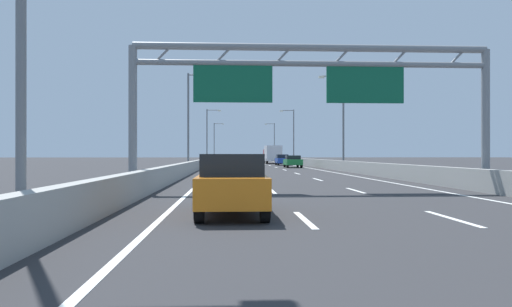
{
  "coord_description": "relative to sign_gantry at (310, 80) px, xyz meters",
  "views": [
    {
      "loc": [
        -3.57,
        1.11,
        1.57
      ],
      "look_at": [
        0.63,
        79.8,
        1.67
      ],
      "focal_mm": 33.77,
      "sensor_mm": 36.0,
      "label": 1
    }
  ],
  "objects": [
    {
      "name": "streetlamp_right_mid",
      "position": [
        7.6,
        26.72,
        0.6
      ],
      "size": [
        2.58,
        0.28,
        9.5
      ],
      "color": "slate",
      "rests_on": "ground_plane"
    },
    {
      "name": "lane_dash_right_17",
      "position": [
        1.93,
        134.68,
        -4.79
      ],
      "size": [
        0.16,
        3.0,
        0.01
      ],
      "primitive_type": "cube",
      "color": "white",
      "rests_on": "ground_plane"
    },
    {
      "name": "lane_dash_right_7",
      "position": [
        1.93,
        44.68,
        -4.79
      ],
      "size": [
        0.16,
        3.0,
        0.01
      ],
      "primitive_type": "cube",
      "color": "white",
      "rests_on": "ground_plane"
    },
    {
      "name": "lane_dash_right_4",
      "position": [
        1.93,
        17.68,
        -4.79
      ],
      "size": [
        0.16,
        3.0,
        0.01
      ],
      "primitive_type": "cube",
      "color": "white",
      "rests_on": "ground_plane"
    },
    {
      "name": "lane_dash_right_2",
      "position": [
        1.93,
        -0.32,
        -4.79
      ],
      "size": [
        0.16,
        3.0,
        0.01
      ],
      "primitive_type": "cube",
      "color": "white",
      "rests_on": "ground_plane"
    },
    {
      "name": "green_car",
      "position": [
        3.83,
        34.98,
        -4.07
      ],
      "size": [
        1.81,
        4.13,
        1.42
      ],
      "color": "#1E7A38",
      "rests_on": "ground_plane"
    },
    {
      "name": "lane_dash_left_11",
      "position": [
        -1.67,
        80.68,
        -4.79
      ],
      "size": [
        0.16,
        3.0,
        0.01
      ],
      "primitive_type": "cube",
      "color": "white",
      "rests_on": "ground_plane"
    },
    {
      "name": "lane_dash_right_5",
      "position": [
        1.93,
        26.68,
        -4.79
      ],
      "size": [
        0.16,
        3.0,
        0.01
      ],
      "primitive_type": "cube",
      "color": "white",
      "rests_on": "ground_plane"
    },
    {
      "name": "lane_dash_left_3",
      "position": [
        -1.67,
        8.68,
        -4.79
      ],
      "size": [
        0.16,
        3.0,
        0.01
      ],
      "primitive_type": "cube",
      "color": "white",
      "rests_on": "ground_plane"
    },
    {
      "name": "yellow_car",
      "position": [
        3.96,
        107.58,
        -4.03
      ],
      "size": [
        1.79,
        4.24,
        1.54
      ],
      "color": "yellow",
      "rests_on": "ground_plane"
    },
    {
      "name": "red_car",
      "position": [
        0.02,
        107.35,
        -4.05
      ],
      "size": [
        1.78,
        4.3,
        1.45
      ],
      "color": "red",
      "rests_on": "ground_plane"
    },
    {
      "name": "streetlamp_right_distant",
      "position": [
        7.6,
        102.15,
        0.6
      ],
      "size": [
        2.58,
        0.28,
        9.5
      ],
      "color": "slate",
      "rests_on": "ground_plane"
    },
    {
      "name": "lane_dash_right_1",
      "position": [
        1.93,
        -9.32,
        -4.79
      ],
      "size": [
        0.16,
        3.0,
        0.01
      ],
      "primitive_type": "cube",
      "color": "white",
      "rests_on": "ground_plane"
    },
    {
      "name": "lane_dash_right_10",
      "position": [
        1.93,
        71.68,
        -4.79
      ],
      "size": [
        0.16,
        3.0,
        0.01
      ],
      "primitive_type": "cube",
      "color": "white",
      "rests_on": "ground_plane"
    },
    {
      "name": "box_truck",
      "position": [
        3.55,
        59.08,
        -3.18
      ],
      "size": [
        2.48,
        8.78,
        2.94
      ],
      "color": "#B21E19",
      "rests_on": "ground_plane"
    },
    {
      "name": "barrier_right",
      "position": [
        7.03,
        88.18,
        -4.32
      ],
      "size": [
        0.45,
        220.0,
        0.95
      ],
      "color": "#9E9E99",
      "rests_on": "ground_plane"
    },
    {
      "name": "lane_dash_left_7",
      "position": [
        -1.67,
        44.68,
        -4.79
      ],
      "size": [
        0.16,
        3.0,
        0.01
      ],
      "primitive_type": "cube",
      "color": "white",
      "rests_on": "ground_plane"
    },
    {
      "name": "lane_dash_left_5",
      "position": [
        -1.67,
        26.68,
        -4.79
      ],
      "size": [
        0.16,
        3.0,
        0.01
      ],
      "primitive_type": "cube",
      "color": "white",
      "rests_on": "ground_plane"
    },
    {
      "name": "lane_dash_left_6",
      "position": [
        -1.67,
        35.68,
        -4.79
      ],
      "size": [
        0.16,
        3.0,
        0.01
      ],
      "primitive_type": "cube",
      "color": "white",
      "rests_on": "ground_plane"
    },
    {
      "name": "lane_dash_left_1",
      "position": [
        -1.67,
        -9.32,
        -4.79
      ],
      "size": [
        0.16,
        3.0,
        0.01
      ],
      "primitive_type": "cube",
      "color": "white",
      "rests_on": "ground_plane"
    },
    {
      "name": "lane_dash_left_9",
      "position": [
        -1.67,
        62.68,
        -4.79
      ],
      "size": [
        0.16,
        3.0,
        0.01
      ],
      "primitive_type": "cube",
      "color": "white",
      "rests_on": "ground_plane"
    },
    {
      "name": "lane_dash_left_8",
      "position": [
        -1.67,
        53.68,
        -4.79
      ],
      "size": [
        0.16,
        3.0,
        0.01
      ],
      "primitive_type": "cube",
      "color": "white",
      "rests_on": "ground_plane"
    },
    {
      "name": "streetlamp_left_far",
      "position": [
        -7.33,
        64.43,
        0.6
      ],
      "size": [
        2.58,
        0.28,
        9.5
      ],
      "color": "slate",
      "rests_on": "ground_plane"
    },
    {
      "name": "lane_dash_right_11",
      "position": [
        1.93,
        80.68,
        -4.79
      ],
      "size": [
        0.16,
        3.0,
        0.01
      ],
      "primitive_type": "cube",
      "color": "white",
      "rests_on": "ground_plane"
    },
    {
      "name": "blue_car",
      "position": [
        3.9,
        46.9,
        -4.03
      ],
      "size": [
        1.77,
        4.42,
        1.52
      ],
      "color": "#2347AD",
      "rests_on": "ground_plane"
    },
    {
      "name": "lane_dash_left_10",
      "position": [
        -1.67,
        71.68,
        -4.79
      ],
      "size": [
        0.16,
        3.0,
        0.01
      ],
      "primitive_type": "cube",
      "color": "white",
      "rests_on": "ground_plane"
    },
    {
      "name": "lane_dash_left_14",
      "position": [
        -1.67,
        107.68,
        -4.79
      ],
      "size": [
        0.16,
        3.0,
        0.01
      ],
      "primitive_type": "cube",
      "color": "white",
      "rests_on": "ground_plane"
    },
    {
      "name": "lane_dash_left_12",
      "position": [
        -1.67,
        89.68,
        -4.79
      ],
      "size": [
        0.16,
        3.0,
        0.01
      ],
      "primitive_type": "cube",
      "color": "white",
      "rests_on": "ground_plane"
    },
    {
      "name": "lane_dash_left_17",
      "position": [
        -1.67,
        134.68,
        -4.79
      ],
      "size": [
        0.16,
        3.0,
        0.01
      ],
      "primitive_type": "cube",
      "color": "white",
      "rests_on": "ground_plane"
    },
    {
      "name": "lane_dash_left_16",
      "position": [
        -1.67,
        125.68,
        -4.79
      ],
      "size": [
        0.16,
        3.0,
        0.01
      ],
      "primitive_type": "cube",
      "color": "white",
      "rests_on": "ground_plane"
    },
    {
      "name": "lane_dash_left_2",
      "position": [
        -1.67,
        -0.32,
        -4.79
      ],
      "size": [
        0.16,
        3.0,
        0.01
      ],
      "primitive_type": "cube",
      "color": "white",
      "rests_on": "ground_plane"
    },
    {
      "name": "streetlamp_left_mid",
      "position": [
        -7.33,
        26.72,
        0.6
      ],
      "size": [
        2.58,
        0.28,
        9.5
      ],
      "color": "slate",
      "rests_on": "ground_plane"
    },
    {
      "name": "lane_dash_left_13",
      "position": [
        -1.67,
        98.68,
        -4.79
      ],
      "size": [
        0.16,
        3.0,
        0.01
      ],
      "primitive_type": "cube",
      "color": "white",
      "rests_on": "ground_plane"
    },
    {
      "name": "lane_dash_right_13",
      "position": [
        1.93,
        98.68,
        -4.79
      ],
      "size": [
        0.16,
        3.0,
        0.01
      ],
      "primitive_type": "cube",
      "color": "white",
      "rests_on": "ground_plane"
    },
    {
      "name": "lane_dash_right_6",
      "position": [
        1.93,
        35.68,
        -4.79
      ],
      "size": [
        0.16,
        3.0,
        0.01
      ],
      "primitive_type": "cube",
      "color": "white",
      "rests_on": "ground_plane"
    },
    {
      "name": "streetlamp_left_distant",
      "position": [
        -7.33,
        102.15,
        0.6
      ],
      "size": [
        2.58,
        0.28,
        9.5
      ],
      "color": "slate",
      "rests_on": "ground_plane"
    },
    {
      "name": "lane_dash_right_15",
      "position": [
        1.93,
        116.68,
        -4.79
      ],
      "size": [
        0.16,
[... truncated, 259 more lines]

